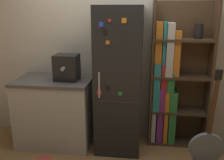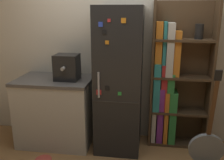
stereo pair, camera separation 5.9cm
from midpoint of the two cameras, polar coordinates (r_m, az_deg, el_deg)
ground_plane at (r=3.37m, az=0.75°, el=-15.78°), size 16.00×16.00×0.00m
wall_back at (r=3.37m, az=1.79°, el=7.87°), size 8.00×0.05×2.60m
refrigerator at (r=3.13m, az=1.12°, el=-0.10°), size 0.56×0.64×1.82m
bookshelf at (r=3.33m, az=13.02°, el=-0.66°), size 0.75×0.28×1.88m
kitchen_counter at (r=3.47m, az=-13.16°, el=-6.91°), size 0.98×0.66×0.90m
espresso_machine at (r=3.20m, az=-10.81°, el=2.85°), size 0.30×0.31×0.33m
guitar at (r=3.15m, az=20.13°, el=-15.70°), size 0.39×0.35×1.20m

